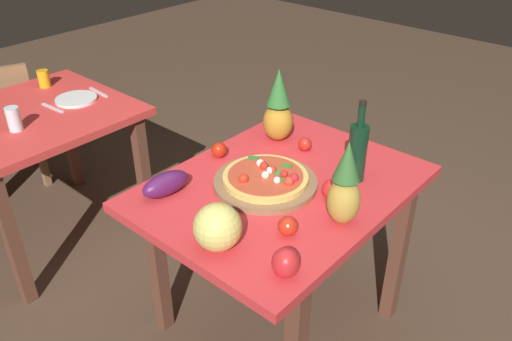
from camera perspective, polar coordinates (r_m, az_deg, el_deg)
name	(u,v)px	position (r m, az deg, el deg)	size (l,w,h in m)	color
ground_plane	(278,318)	(2.58, 2.38, -15.96)	(10.00, 10.00, 0.00)	#4C3828
display_table	(281,205)	(2.14, 2.77, -3.78)	(1.11, 0.86, 0.77)	brown
background_table	(34,133)	(2.96, -23.28, 3.82)	(0.96, 0.86, 0.77)	brown
dining_chair	(2,120)	(3.63, -26.15, 5.02)	(0.51, 0.51, 0.85)	#876242
pizza_board	(265,183)	(2.07, 1.04, -1.36)	(0.42, 0.42, 0.03)	#876242
pizza	(266,177)	(2.05, 1.14, -0.72)	(0.34, 0.34, 0.06)	#E0B958
wine_bottle	(357,151)	(2.09, 11.10, 2.11)	(0.08, 0.08, 0.34)	black
pineapple_left	(345,187)	(1.82, 9.75, -1.85)	(0.12, 0.12, 0.33)	#B59239
pineapple_right	(278,109)	(2.36, 2.47, 6.79)	(0.14, 0.14, 0.34)	#BA8227
melon	(218,227)	(1.72, -4.25, -6.23)	(0.16, 0.16, 0.16)	#DFD269
bell_pepper	(286,263)	(1.64, 3.30, -10.10)	(0.09, 0.09, 0.10)	red
eggplant	(166,184)	(2.03, -9.93, -1.47)	(0.20, 0.09, 0.09)	#4E184E
tomato_beside_pepper	(305,144)	(2.32, 5.40, 2.91)	(0.06, 0.06, 0.06)	red
tomato_at_corner	(288,226)	(1.80, 3.51, -6.12)	(0.07, 0.07, 0.07)	red
tomato_by_bottle	(332,189)	(2.00, 8.35, -2.07)	(0.08, 0.08, 0.08)	red
tomato_near_board	(219,150)	(2.26, -4.10, 2.28)	(0.07, 0.07, 0.07)	red
drinking_glass_juice	(44,79)	(3.22, -22.33, 9.34)	(0.06, 0.06, 0.10)	gold
drinking_glass_water	(14,119)	(2.73, -25.12, 5.17)	(0.07, 0.07, 0.12)	silver
dinner_plate	(76,99)	(2.98, -19.19, 7.44)	(0.22, 0.22, 0.02)	white
fork_utensil	(53,108)	(2.92, -21.48, 6.43)	(0.02, 0.18, 0.01)	silver
knife_utensil	(99,92)	(3.05, -16.95, 8.25)	(0.02, 0.18, 0.01)	silver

